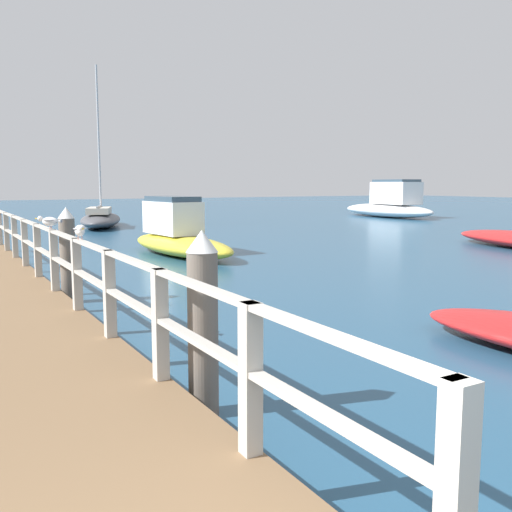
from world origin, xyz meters
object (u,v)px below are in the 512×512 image
dock_piling_near (203,323)px  boat_5 (101,219)px  boat_4 (390,205)px  dock_piling_far (68,255)px  seagull_background (49,221)px  seagull_foreground (80,230)px  boat_0 (178,236)px

dock_piling_near → boat_5: size_ratio=0.22×
boat_4 → boat_5: (-18.31, 1.04, -0.38)m
dock_piling_far → seagull_background: size_ratio=4.42×
seagull_background → boat_4: size_ratio=0.05×
dock_piling_far → dock_piling_near: bearing=-90.0°
dock_piling_near → seagull_foreground: 3.14m
dock_piling_far → seagull_foreground: (-0.38, -2.72, 0.65)m
dock_piling_near → boat_0: size_ratio=0.31×
seagull_background → boat_0: 7.71m
boat_0 → boat_5: (0.89, 12.28, -0.16)m
seagull_foreground → boat_0: 9.48m
seagull_background → boat_5: 19.16m
dock_piling_far → boat_4: (23.56, 16.67, -0.07)m
boat_0 → seagull_foreground: bearing=-124.5°
boat_4 → boat_5: boat_5 is taller
boat_4 → seagull_background: bearing=40.0°
seagull_foreground → seagull_background: size_ratio=1.22×
seagull_foreground → boat_0: bearing=-116.0°
seagull_foreground → boat_5: (5.63, 20.43, -1.10)m
seagull_foreground → seagull_background: 2.15m
boat_4 → boat_5: bearing=1.0°
dock_piling_far → seagull_background: dock_piling_far is taller
boat_0 → boat_4: size_ratio=0.67×
boat_5 → seagull_background: bearing=-87.5°
dock_piling_far → seagull_foreground: 2.82m
boat_5 → dock_piling_far: bearing=-86.9°
dock_piling_near → boat_0: (4.35, 11.20, -0.29)m
seagull_foreground → boat_4: boat_4 is taller
seagull_foreground → boat_4: 30.81m
dock_piling_near → seagull_background: 5.25m
seagull_background → boat_4: (23.95, 17.24, -0.72)m
dock_piling_near → boat_0: 12.02m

